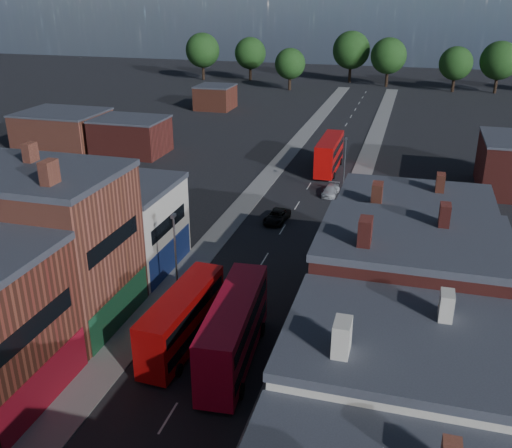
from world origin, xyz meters
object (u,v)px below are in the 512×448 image
Objects in this scene: car_2 at (277,217)px; car_3 at (331,190)px; bus_1 at (234,330)px; bus_2 at (329,154)px; bus_0 at (183,319)px.

car_3 is at bearing 72.48° from car_2.
bus_1 is 1.04× the size of bus_2.
car_2 reaches higher than car_3.
bus_1 is 27.52m from car_2.
car_3 is at bearing -79.60° from bus_2.
car_3 is at bearing 83.80° from bus_1.
bus_0 is 2.42× the size of car_3.
bus_2 is 11.06m from car_3.
car_2 is 12.00m from car_3.
bus_1 is (4.31, -0.83, 0.29)m from bus_0.
bus_0 reaches higher than car_2.
bus_0 is at bearing -95.01° from car_3.
bus_1 is 2.71× the size of car_3.
car_3 is (1.21, 38.28, -2.12)m from bus_1.
bus_0 is at bearing -86.43° from car_2.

